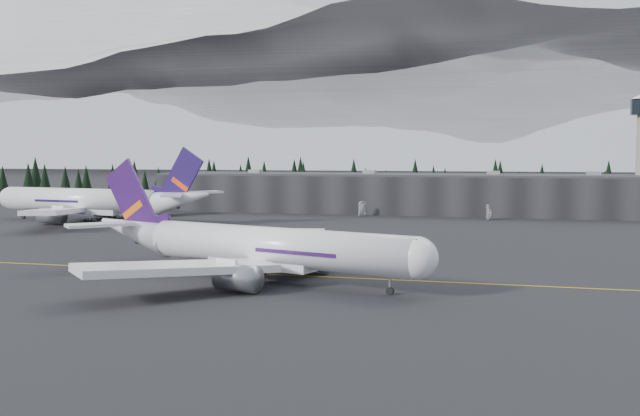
% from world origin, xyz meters
% --- Properties ---
extents(ground, '(1400.00, 1400.00, 0.00)m').
position_xyz_m(ground, '(0.00, 0.00, 0.00)').
color(ground, black).
rests_on(ground, ground).
extents(taxiline, '(400.00, 0.40, 0.02)m').
position_xyz_m(taxiline, '(0.00, -2.00, 0.01)').
color(taxiline, gold).
rests_on(taxiline, ground).
extents(terminal, '(160.00, 30.00, 12.60)m').
position_xyz_m(terminal, '(0.00, 125.00, 6.30)').
color(terminal, black).
rests_on(terminal, ground).
extents(treeline, '(360.00, 20.00, 15.00)m').
position_xyz_m(treeline, '(0.00, 162.00, 7.50)').
color(treeline, black).
rests_on(treeline, ground).
extents(mountain_ridge, '(4400.00, 900.00, 420.00)m').
position_xyz_m(mountain_ridge, '(0.00, 1000.00, 0.00)').
color(mountain_ridge, white).
rests_on(mountain_ridge, ground).
extents(jet_main, '(60.86, 55.15, 18.31)m').
position_xyz_m(jet_main, '(-4.48, -6.80, 5.16)').
color(jet_main, white).
rests_on(jet_main, ground).
extents(jet_parked, '(71.02, 65.16, 20.95)m').
position_xyz_m(jet_parked, '(-76.77, 68.79, 5.91)').
color(jet_parked, white).
rests_on(jet_parked, ground).
extents(gse_vehicle_a, '(4.20, 5.08, 1.29)m').
position_xyz_m(gse_vehicle_a, '(-8.90, 106.53, 0.64)').
color(gse_vehicle_a, silver).
rests_on(gse_vehicle_a, ground).
extents(gse_vehicle_b, '(4.69, 2.20, 1.55)m').
position_xyz_m(gse_vehicle_b, '(29.29, 102.34, 0.78)').
color(gse_vehicle_b, silver).
rests_on(gse_vehicle_b, ground).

